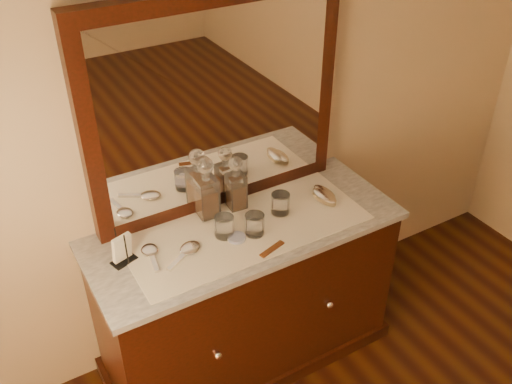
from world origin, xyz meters
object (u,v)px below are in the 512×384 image
napkin_rack (122,250)px  pin_dish (237,238)px  dresser_cabinet (246,297)px  hand_mirror_outer (151,252)px  mirror_frame (216,106)px  comb (272,249)px  brush_near (324,197)px  decanter_right (236,188)px  brush_far (324,194)px  hand_mirror_inner (188,250)px  decanter_left (207,194)px

napkin_rack → pin_dish: bearing=-13.3°
napkin_rack → dresser_cabinet: bearing=-5.2°
hand_mirror_outer → mirror_frame: bearing=25.7°
comb → brush_near: size_ratio=0.85×
dresser_cabinet → mirror_frame: size_ratio=1.17×
decanter_right → napkin_rack: bearing=-170.0°
hand_mirror_outer → dresser_cabinet: bearing=-4.4°
decanter_right → brush_far: 0.44m
mirror_frame → brush_near: size_ratio=7.55×
hand_mirror_inner → decanter_left: bearing=45.5°
dresser_cabinet → napkin_rack: (-0.55, 0.05, 0.50)m
dresser_cabinet → hand_mirror_inner: bearing=-173.7°
dresser_cabinet → comb: bearing=-84.5°
comb → decanter_right: 0.37m
dresser_cabinet → decanter_right: (0.04, 0.15, 0.55)m
comb → hand_mirror_outer: bearing=136.5°
pin_dish → hand_mirror_inner: 0.22m
decanter_left → brush_far: decanter_left is taller
decanter_right → brush_near: (0.39, -0.17, -0.08)m
mirror_frame → decanter_left: mirror_frame is taller
napkin_rack → decanter_left: size_ratio=0.51×
hand_mirror_outer → hand_mirror_inner: hand_mirror_inner is taller
dresser_cabinet → hand_mirror_outer: hand_mirror_outer is taller
brush_far → decanter_right: bearing=159.9°
napkin_rack → decanter_right: decanter_right is taller
dresser_cabinet → napkin_rack: 0.75m
brush_near → comb: bearing=-155.8°
brush_near → hand_mirror_outer: brush_near is taller
napkin_rack → brush_far: 1.00m
brush_near → hand_mirror_inner: (-0.72, -0.01, -0.01)m
decanter_right → hand_mirror_outer: (-0.48, -0.12, -0.10)m
dresser_cabinet → hand_mirror_inner: size_ratio=6.81×
decanter_right → hand_mirror_inner: decanter_right is taller
pin_dish → hand_mirror_outer: (-0.36, 0.10, 0.00)m
decanter_left → hand_mirror_inner: 0.29m
decanter_left → hand_mirror_inner: decanter_left is taller
brush_far → napkin_rack: bearing=177.5°
mirror_frame → hand_mirror_outer: 0.69m
hand_mirror_outer → decanter_right: bearing=14.1°
dresser_cabinet → pin_dish: (-0.08, -0.06, 0.45)m
hand_mirror_outer → hand_mirror_inner: size_ratio=0.94×
dresser_cabinet → brush_near: brush_near is taller
napkin_rack → brush_far: bearing=-2.5°
napkin_rack → brush_near: size_ratio=0.99×
comb → brush_near: (0.41, 0.18, 0.02)m
decanter_left → brush_near: bearing=-18.9°
decanter_right → hand_mirror_inner: bearing=-151.1°
pin_dish → decanter_right: (0.12, 0.22, 0.10)m
mirror_frame → brush_near: 0.69m
napkin_rack → hand_mirror_outer: size_ratio=0.81×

